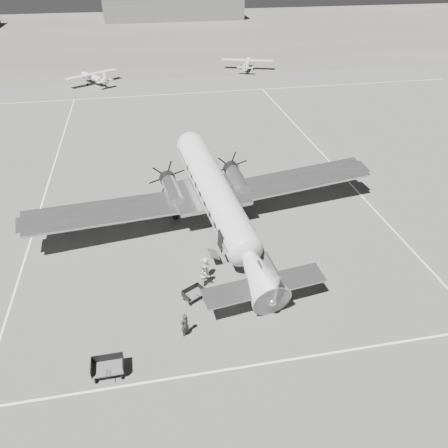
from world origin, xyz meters
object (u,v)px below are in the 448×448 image
(ground_crew, at_px, (185,325))
(light_plane_right, at_px, (247,64))
(baggage_cart_near, at_px, (194,294))
(passenger, at_px, (205,268))
(hangar_main, at_px, (173,7))
(light_plane_left, at_px, (94,79))
(baggage_cart_far, at_px, (108,368))
(ramp_agent, at_px, (205,275))
(dc3_airliner, at_px, (219,203))

(ground_crew, bearing_deg, light_plane_right, -142.15)
(baggage_cart_near, xyz_separation_m, passenger, (1.16, 2.13, 0.45))
(hangar_main, distance_m, passenger, 126.05)
(light_plane_left, height_order, baggage_cart_near, light_plane_left)
(baggage_cart_near, xyz_separation_m, baggage_cart_far, (-5.53, -5.24, 0.11))
(hangar_main, distance_m, ramp_agent, 126.88)
(light_plane_left, bearing_deg, ramp_agent, -113.31)
(dc3_airliner, height_order, passenger, dc3_airliner)
(baggage_cart_far, bearing_deg, light_plane_right, 69.70)
(passenger, bearing_deg, baggage_cart_near, 163.50)
(hangar_main, bearing_deg, light_plane_left, -105.84)
(hangar_main, relative_size, baggage_cart_far, 22.39)
(dc3_airliner, bearing_deg, hangar_main, 77.76)
(dc3_airliner, distance_m, ramp_agent, 6.89)
(dc3_airliner, distance_m, light_plane_right, 55.41)
(dc3_airliner, height_order, baggage_cart_near, dc3_airliner)
(dc3_airliner, height_order, baggage_cart_far, dc3_airliner)
(baggage_cart_near, distance_m, ramp_agent, 1.73)
(ground_crew, bearing_deg, light_plane_left, -117.07)
(hangar_main, distance_m, ground_crew, 131.46)
(hangar_main, distance_m, baggage_cart_near, 128.28)
(dc3_airliner, height_order, light_plane_left, dc3_airliner)
(hangar_main, bearing_deg, ground_crew, -95.11)
(light_plane_left, distance_m, ground_crew, 59.69)
(dc3_airliner, relative_size, light_plane_right, 3.16)
(hangar_main, relative_size, light_plane_left, 4.38)
(light_plane_right, bearing_deg, light_plane_left, -150.94)
(passenger, bearing_deg, dc3_airliner, -8.26)
(light_plane_left, bearing_deg, baggage_cart_near, -114.57)
(light_plane_right, distance_m, ramp_agent, 61.96)
(light_plane_left, relative_size, ramp_agent, 5.29)
(hangar_main, distance_m, dc3_airliner, 120.50)
(hangar_main, xyz_separation_m, ramp_agent, (-9.76, -126.48, -2.39))
(baggage_cart_far, relative_size, ground_crew, 1.08)
(dc3_airliner, xyz_separation_m, baggage_cart_far, (-8.71, -12.77, -2.39))
(baggage_cart_far, bearing_deg, passenger, 47.24)
(light_plane_left, distance_m, ramp_agent, 55.65)
(light_plane_left, height_order, ground_crew, light_plane_left)
(light_plane_left, bearing_deg, hangar_main, 39.84)
(light_plane_right, height_order, ground_crew, light_plane_right)
(light_plane_left, distance_m, baggage_cart_far, 61.31)
(light_plane_left, xyz_separation_m, baggage_cart_near, (9.61, -55.94, -0.57))
(ramp_agent, bearing_deg, baggage_cart_far, 145.69)
(baggage_cart_far, distance_m, passenger, 9.95)
(light_plane_right, height_order, passenger, light_plane_right)
(ground_crew, bearing_deg, dc3_airliner, -146.58)
(light_plane_left, bearing_deg, dc3_airliner, -109.51)
(light_plane_right, xyz_separation_m, baggage_cart_near, (-18.27, -60.82, -0.59))
(ramp_agent, relative_size, passenger, 1.05)
(baggage_cart_near, bearing_deg, light_plane_right, 43.67)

